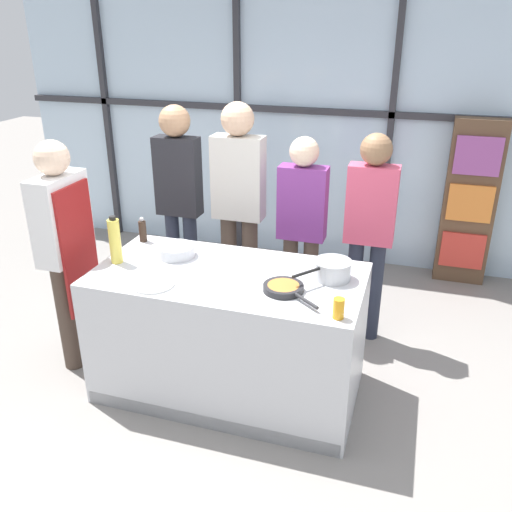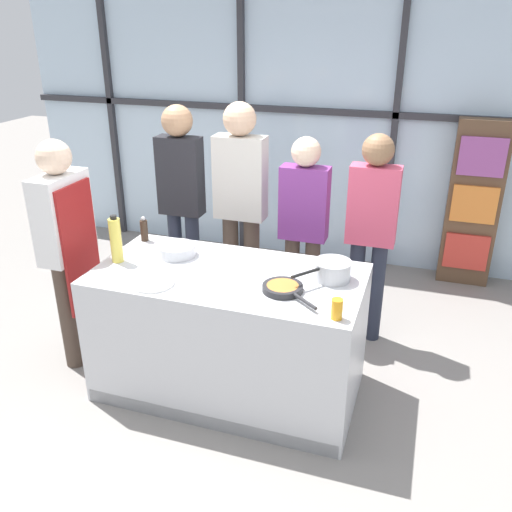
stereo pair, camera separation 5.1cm
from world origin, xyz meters
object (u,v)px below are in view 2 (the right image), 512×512
(spectator_far_right, at_px, (371,225))
(oil_bottle, at_px, (116,240))
(spectator_center_right, at_px, (303,223))
(pepper_grinder, at_px, (144,230))
(spectator_center_left, at_px, (241,199))
(frying_pan, at_px, (283,288))
(mixing_bowl, at_px, (177,250))
(spectator_far_left, at_px, (181,194))
(chef, at_px, (68,242))
(white_plate, at_px, (153,283))
(juice_glass_near, at_px, (337,309))
(saucepan, at_px, (332,270))

(spectator_far_right, height_order, oil_bottle, spectator_far_right)
(spectator_center_right, relative_size, pepper_grinder, 8.54)
(spectator_center_left, xyz_separation_m, oil_bottle, (-0.50, -1.02, -0.02))
(frying_pan, distance_m, mixing_bowl, 0.88)
(spectator_far_left, distance_m, frying_pan, 1.62)
(oil_bottle, bearing_deg, spectator_center_right, 44.99)
(spectator_far_left, bearing_deg, spectator_center_right, -180.00)
(chef, bearing_deg, white_plate, 70.49)
(spectator_far_left, distance_m, spectator_far_right, 1.56)
(chef, height_order, spectator_center_left, spectator_center_left)
(spectator_center_right, bearing_deg, frying_pan, 97.56)
(oil_bottle, bearing_deg, frying_pan, -3.54)
(spectator_far_right, bearing_deg, spectator_far_left, -0.00)
(spectator_far_right, distance_m, pepper_grinder, 1.68)
(white_plate, bearing_deg, spectator_far_left, 107.52)
(frying_pan, height_order, juice_glass_near, juice_glass_near)
(chef, xyz_separation_m, spectator_far_left, (0.42, 0.96, 0.11))
(saucepan, bearing_deg, chef, -176.22)
(spectator_far_left, relative_size, spectator_center_left, 0.98)
(spectator_far_left, distance_m, saucepan, 1.66)
(white_plate, bearing_deg, chef, 160.49)
(spectator_center_left, bearing_deg, spectator_far_right, 180.00)
(white_plate, relative_size, pepper_grinder, 1.45)
(spectator_center_left, bearing_deg, juice_glass_near, 128.03)
(chef, bearing_deg, pepper_grinder, 127.53)
(spectator_far_right, bearing_deg, oil_bottle, 33.57)
(spectator_center_right, height_order, juice_glass_near, spectator_center_right)
(spectator_center_left, bearing_deg, saucepan, 137.08)
(pepper_grinder, relative_size, juice_glass_near, 1.58)
(mixing_bowl, distance_m, pepper_grinder, 0.39)
(mixing_bowl, xyz_separation_m, juice_glass_near, (1.19, -0.50, 0.02))
(spectator_far_left, bearing_deg, spectator_center_left, -180.00)
(white_plate, xyz_separation_m, juice_glass_near, (1.14, -0.06, 0.05))
(saucepan, bearing_deg, spectator_far_left, 149.40)
(saucepan, bearing_deg, spectator_center_right, 114.71)
(chef, xyz_separation_m, spectator_far_right, (1.97, 0.96, 0.02))
(white_plate, bearing_deg, mixing_bowl, 96.29)
(spectator_far_left, height_order, spectator_far_right, spectator_far_left)
(frying_pan, height_order, mixing_bowl, mixing_bowl)
(oil_bottle, bearing_deg, spectator_far_right, 33.57)
(spectator_far_right, bearing_deg, white_plate, 47.20)
(juice_glass_near, bearing_deg, spectator_far_left, 139.68)
(saucepan, distance_m, juice_glass_near, 0.48)
(chef, bearing_deg, juice_glass_near, 80.05)
(spectator_center_left, relative_size, mixing_bowl, 7.12)
(spectator_center_right, bearing_deg, spectator_far_right, 180.00)
(frying_pan, bearing_deg, mixing_bowl, 161.30)
(chef, bearing_deg, saucepan, 93.78)
(juice_glass_near, bearing_deg, saucepan, 104.10)
(spectator_far_left, height_order, spectator_center_right, spectator_far_left)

